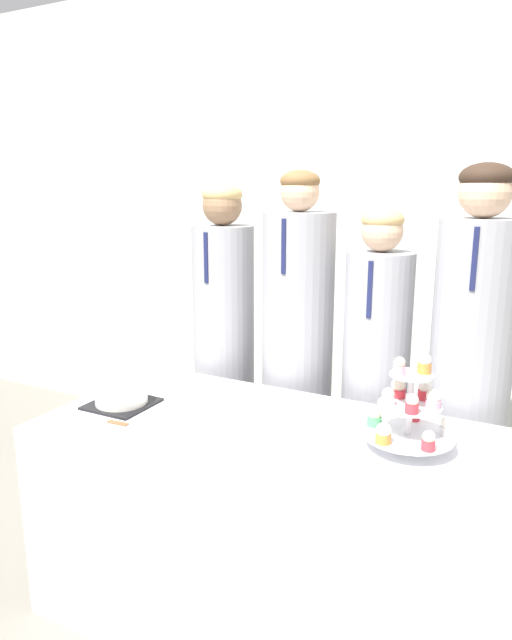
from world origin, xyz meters
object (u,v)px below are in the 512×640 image
(student_2, at_px, (374,394))
(student_3, at_px, (468,389))
(student_0, at_px, (224,359))
(student_1, at_px, (297,367))
(cupcake_stand, at_px, (409,410))
(cake_knife, at_px, (130,426))
(round_cake, at_px, (121,392))

(student_2, height_order, student_3, student_3)
(student_0, xyz_separation_m, student_3, (1.09, 0.00, 0.03))
(student_1, relative_size, student_3, 0.99)
(cupcake_stand, distance_m, student_3, 0.56)
(cake_knife, bearing_deg, student_2, 48.83)
(cake_knife, bearing_deg, student_0, 93.83)
(round_cake, relative_size, student_0, 0.15)
(cake_knife, xyz_separation_m, student_1, (0.28, 0.80, 0.02))
(cupcake_stand, distance_m, student_0, 1.13)
(cake_knife, height_order, student_1, student_1)
(round_cake, height_order, student_0, student_0)
(round_cake, bearing_deg, student_3, 29.93)
(round_cake, distance_m, student_0, 0.67)
(student_3, bearing_deg, cake_knife, -141.06)
(cake_knife, height_order, student_3, student_3)
(student_0, distance_m, student_3, 1.09)
(student_0, relative_size, student_1, 0.97)
(student_2, bearing_deg, cupcake_stand, -64.62)
(student_2, bearing_deg, student_3, 0.00)
(round_cake, height_order, student_2, student_2)
(student_1, xyz_separation_m, student_2, (0.35, -0.00, -0.06))
(round_cake, xyz_separation_m, student_1, (0.43, 0.66, -0.03))
(cake_knife, distance_m, student_3, 1.28)
(student_2, bearing_deg, cake_knife, -128.04)
(student_1, bearing_deg, student_2, -0.00)
(cupcake_stand, relative_size, student_1, 0.19)
(cake_knife, xyz_separation_m, student_3, (1.00, 0.80, 0.04))
(round_cake, xyz_separation_m, student_2, (0.79, 0.66, -0.09))
(round_cake, height_order, cupcake_stand, cupcake_stand)
(student_0, bearing_deg, student_1, 0.00)
(student_3, bearing_deg, cupcake_stand, -101.56)
(student_0, bearing_deg, student_2, -0.00)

